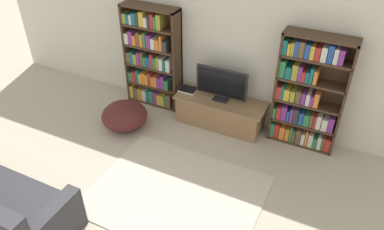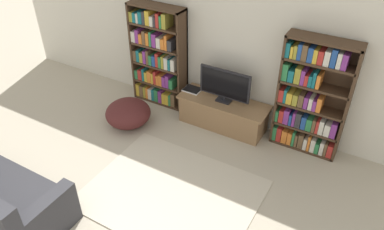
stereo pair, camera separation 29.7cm
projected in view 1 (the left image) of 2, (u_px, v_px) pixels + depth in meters
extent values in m
cube|color=silver|center=(223.00, 44.00, 5.89)|extent=(8.80, 0.06, 2.60)
cube|color=#422D1E|center=(129.00, 52.00, 6.58)|extent=(0.04, 0.30, 1.80)
cube|color=#422D1E|center=(177.00, 63.00, 6.23)|extent=(0.04, 0.30, 1.80)
cube|color=#422D1E|center=(156.00, 54.00, 6.50)|extent=(1.00, 0.04, 1.80)
cube|color=#422D1E|center=(149.00, 7.00, 5.90)|extent=(1.00, 0.30, 0.04)
cube|color=#422D1E|center=(155.00, 101.00, 6.91)|extent=(0.96, 0.30, 0.04)
cube|color=gold|center=(135.00, 89.00, 6.97)|extent=(0.07, 0.24, 0.24)
cube|color=brown|center=(139.00, 91.00, 6.95)|extent=(0.08, 0.24, 0.22)
cube|color=#9E9333|center=(142.00, 92.00, 6.92)|extent=(0.05, 0.24, 0.22)
cube|color=orange|center=(144.00, 92.00, 6.90)|extent=(0.05, 0.24, 0.22)
cube|color=silver|center=(147.00, 94.00, 6.88)|extent=(0.07, 0.24, 0.21)
cube|color=#196B75|center=(150.00, 94.00, 6.86)|extent=(0.06, 0.24, 0.22)
cube|color=#2D7F47|center=(154.00, 95.00, 6.82)|extent=(0.08, 0.24, 0.24)
cube|color=#7F338C|center=(158.00, 96.00, 6.80)|extent=(0.07, 0.24, 0.23)
cube|color=gold|center=(161.00, 98.00, 6.78)|extent=(0.07, 0.24, 0.20)
cube|color=gold|center=(165.00, 98.00, 6.75)|extent=(0.06, 0.24, 0.20)
cube|color=#2D7F47|center=(168.00, 99.00, 6.73)|extent=(0.05, 0.24, 0.21)
cube|color=brown|center=(171.00, 99.00, 6.69)|extent=(0.08, 0.24, 0.25)
cube|color=#422D1E|center=(154.00, 84.00, 6.70)|extent=(0.96, 0.30, 0.04)
cube|color=#2D7F47|center=(133.00, 74.00, 6.79)|extent=(0.07, 0.24, 0.17)
cube|color=#B72D28|center=(137.00, 75.00, 6.75)|extent=(0.08, 0.24, 0.19)
cube|color=#196B75|center=(140.00, 75.00, 6.71)|extent=(0.05, 0.24, 0.23)
cube|color=gold|center=(143.00, 76.00, 6.70)|extent=(0.06, 0.24, 0.19)
cube|color=orange|center=(147.00, 76.00, 6.67)|extent=(0.08, 0.24, 0.22)
cube|color=gold|center=(150.00, 78.00, 6.65)|extent=(0.04, 0.24, 0.19)
cube|color=#B72D28|center=(152.00, 77.00, 6.62)|extent=(0.05, 0.24, 0.24)
cube|color=orange|center=(155.00, 79.00, 6.62)|extent=(0.05, 0.24, 0.18)
cube|color=orange|center=(158.00, 80.00, 6.59)|extent=(0.07, 0.24, 0.20)
cube|color=#7F338C|center=(161.00, 81.00, 6.57)|extent=(0.07, 0.24, 0.19)
cube|color=#7F338C|center=(165.00, 81.00, 6.53)|extent=(0.07, 0.24, 0.23)
cube|color=#2D7F47|center=(169.00, 83.00, 6.52)|extent=(0.07, 0.24, 0.17)
cube|color=#422D1E|center=(153.00, 66.00, 6.50)|extent=(0.96, 0.30, 0.04)
cube|color=brown|center=(131.00, 56.00, 6.57)|extent=(0.07, 0.24, 0.19)
cube|color=#196B75|center=(135.00, 56.00, 6.54)|extent=(0.06, 0.24, 0.21)
cube|color=#9E9333|center=(138.00, 57.00, 6.52)|extent=(0.07, 0.24, 0.19)
cube|color=#7F338C|center=(142.00, 57.00, 6.49)|extent=(0.06, 0.24, 0.23)
cube|color=brown|center=(145.00, 57.00, 6.46)|extent=(0.05, 0.24, 0.25)
cube|color=#2D7F47|center=(148.00, 60.00, 6.46)|extent=(0.06, 0.24, 0.18)
cube|color=#234C99|center=(151.00, 60.00, 6.43)|extent=(0.07, 0.24, 0.19)
cube|color=#B72D28|center=(154.00, 59.00, 6.39)|extent=(0.06, 0.24, 0.25)
cube|color=#2D7F47|center=(157.00, 61.00, 6.38)|extent=(0.05, 0.24, 0.20)
cube|color=#9E9333|center=(160.00, 61.00, 6.35)|extent=(0.05, 0.24, 0.22)
cube|color=silver|center=(164.00, 62.00, 6.33)|extent=(0.07, 0.24, 0.21)
cube|color=#196B75|center=(167.00, 64.00, 6.31)|extent=(0.04, 0.24, 0.20)
cube|color=silver|center=(171.00, 64.00, 6.29)|extent=(0.07, 0.24, 0.21)
cube|color=#422D1E|center=(152.00, 47.00, 6.29)|extent=(0.96, 0.30, 0.04)
cube|color=silver|center=(130.00, 37.00, 6.37)|extent=(0.08, 0.24, 0.19)
cube|color=#7F338C|center=(134.00, 36.00, 6.33)|extent=(0.07, 0.24, 0.23)
cube|color=orange|center=(137.00, 39.00, 6.32)|extent=(0.07, 0.24, 0.17)
cube|color=brown|center=(141.00, 37.00, 6.27)|extent=(0.06, 0.24, 0.24)
cube|color=orange|center=(144.00, 39.00, 6.25)|extent=(0.06, 0.24, 0.22)
cube|color=#2D7F47|center=(147.00, 39.00, 6.22)|extent=(0.04, 0.24, 0.25)
cube|color=#7F338C|center=(151.00, 40.00, 6.20)|extent=(0.08, 0.24, 0.23)
cube|color=silver|center=(156.00, 42.00, 6.18)|extent=(0.08, 0.24, 0.18)
cube|color=orange|center=(160.00, 43.00, 6.15)|extent=(0.07, 0.24, 0.18)
cube|color=orange|center=(164.00, 42.00, 6.11)|extent=(0.05, 0.24, 0.25)
cube|color=#333338|center=(167.00, 45.00, 6.10)|extent=(0.08, 0.24, 0.18)
cube|color=#422D1E|center=(150.00, 26.00, 6.08)|extent=(0.96, 0.30, 0.04)
cube|color=#9E9333|center=(127.00, 17.00, 6.17)|extent=(0.07, 0.24, 0.17)
cube|color=#196B75|center=(131.00, 17.00, 6.15)|extent=(0.06, 0.24, 0.16)
cube|color=silver|center=(134.00, 18.00, 6.13)|extent=(0.04, 0.24, 0.16)
cube|color=#196B75|center=(137.00, 17.00, 6.09)|extent=(0.07, 0.24, 0.20)
cube|color=#333338|center=(140.00, 18.00, 6.06)|extent=(0.05, 0.24, 0.22)
cube|color=gold|center=(144.00, 18.00, 6.03)|extent=(0.08, 0.24, 0.24)
cube|color=silver|center=(148.00, 21.00, 6.02)|extent=(0.07, 0.24, 0.16)
cube|color=#333338|center=(152.00, 21.00, 6.00)|extent=(0.04, 0.24, 0.17)
cube|color=#B72D28|center=(155.00, 20.00, 5.96)|extent=(0.06, 0.24, 0.23)
cube|color=#2D7F47|center=(158.00, 21.00, 5.95)|extent=(0.04, 0.24, 0.20)
cube|color=#9E9333|center=(161.00, 21.00, 5.91)|extent=(0.08, 0.24, 0.25)
cube|color=#422D1E|center=(277.00, 86.00, 5.62)|extent=(0.04, 0.30, 1.80)
cube|color=#422D1E|center=(344.00, 101.00, 5.27)|extent=(0.04, 0.30, 1.80)
cube|color=#422D1E|center=(312.00, 89.00, 5.54)|extent=(1.00, 0.04, 1.80)
cube|color=#422D1E|center=(322.00, 37.00, 4.94)|extent=(1.00, 0.30, 0.04)
cube|color=#422D1E|center=(300.00, 140.00, 5.95)|extent=(0.96, 0.30, 0.04)
cube|color=#2D7F47|center=(274.00, 127.00, 6.01)|extent=(0.06, 0.24, 0.24)
cube|color=#B72D28|center=(278.00, 128.00, 5.99)|extent=(0.07, 0.24, 0.24)
cube|color=orange|center=(283.00, 130.00, 5.96)|extent=(0.08, 0.24, 0.22)
cube|color=orange|center=(289.00, 131.00, 5.93)|extent=(0.07, 0.24, 0.22)
cube|color=#2D7F47|center=(292.00, 132.00, 5.90)|extent=(0.04, 0.24, 0.25)
cube|color=brown|center=(295.00, 133.00, 5.90)|extent=(0.04, 0.24, 0.22)
cube|color=brown|center=(300.00, 134.00, 5.87)|extent=(0.07, 0.24, 0.24)
cube|color=silver|center=(304.00, 136.00, 5.85)|extent=(0.05, 0.24, 0.19)
cube|color=orange|center=(308.00, 135.00, 5.82)|extent=(0.04, 0.24, 0.26)
cube|color=silver|center=(311.00, 137.00, 5.80)|extent=(0.07, 0.24, 0.22)
cube|color=#2D7F47|center=(315.00, 140.00, 5.79)|extent=(0.06, 0.24, 0.18)
cube|color=silver|center=(320.00, 140.00, 5.76)|extent=(0.06, 0.24, 0.22)
cube|color=brown|center=(324.00, 141.00, 5.73)|extent=(0.04, 0.24, 0.23)
cube|color=#B72D28|center=(328.00, 142.00, 5.71)|extent=(0.08, 0.24, 0.22)
cube|color=#422D1E|center=(304.00, 122.00, 5.74)|extent=(0.96, 0.30, 0.04)
cube|color=#2D7F47|center=(276.00, 110.00, 5.83)|extent=(0.04, 0.24, 0.18)
cube|color=#B72D28|center=(280.00, 110.00, 5.80)|extent=(0.07, 0.24, 0.21)
cube|color=#7F338C|center=(285.00, 111.00, 5.76)|extent=(0.08, 0.24, 0.24)
cube|color=#234C99|center=(289.00, 113.00, 5.75)|extent=(0.04, 0.24, 0.18)
cube|color=#7F338C|center=(293.00, 113.00, 5.72)|extent=(0.04, 0.24, 0.23)
cube|color=#333338|center=(297.00, 113.00, 5.69)|extent=(0.08, 0.24, 0.25)
cube|color=#234C99|center=(302.00, 116.00, 5.67)|extent=(0.07, 0.24, 0.21)
cube|color=#2D7F47|center=(308.00, 117.00, 5.65)|extent=(0.08, 0.24, 0.20)
cube|color=brown|center=(312.00, 118.00, 5.62)|extent=(0.05, 0.24, 0.21)
cube|color=#B72D28|center=(316.00, 119.00, 5.60)|extent=(0.04, 0.24, 0.21)
cube|color=silver|center=(320.00, 119.00, 5.58)|extent=(0.07, 0.24, 0.23)
cube|color=silver|center=(325.00, 122.00, 5.55)|extent=(0.08, 0.24, 0.19)
cube|color=#7F338C|center=(332.00, 122.00, 5.51)|extent=(0.08, 0.24, 0.24)
cube|color=#422D1E|center=(308.00, 103.00, 5.54)|extent=(0.96, 0.30, 0.04)
cube|color=#B72D28|center=(280.00, 90.00, 5.61)|extent=(0.07, 0.24, 0.20)
cube|color=#196B75|center=(284.00, 90.00, 5.59)|extent=(0.04, 0.24, 0.22)
cube|color=gold|center=(288.00, 92.00, 5.57)|extent=(0.08, 0.24, 0.18)
cube|color=#9E9333|center=(294.00, 94.00, 5.54)|extent=(0.07, 0.24, 0.18)
cube|color=brown|center=(300.00, 94.00, 5.51)|extent=(0.07, 0.24, 0.20)
cube|color=#7F338C|center=(305.00, 96.00, 5.48)|extent=(0.06, 0.24, 0.18)
cube|color=silver|center=(309.00, 97.00, 5.46)|extent=(0.05, 0.24, 0.18)
cube|color=#7F338C|center=(313.00, 98.00, 5.45)|extent=(0.05, 0.24, 0.17)
cube|color=orange|center=(318.00, 98.00, 5.41)|extent=(0.06, 0.24, 0.22)
cube|color=#422D1E|center=(312.00, 82.00, 5.33)|extent=(0.96, 0.30, 0.04)
cube|color=#2D7F47|center=(284.00, 67.00, 5.39)|extent=(0.08, 0.24, 0.25)
cube|color=#196B75|center=(290.00, 70.00, 5.38)|extent=(0.08, 0.24, 0.18)
cube|color=#9E9333|center=(296.00, 70.00, 5.33)|extent=(0.08, 0.24, 0.24)
cube|color=#7F338C|center=(302.00, 71.00, 5.31)|extent=(0.05, 0.24, 0.22)
cube|color=#B72D28|center=(305.00, 74.00, 5.30)|extent=(0.05, 0.24, 0.16)
cube|color=#196B75|center=(309.00, 75.00, 5.28)|extent=(0.05, 0.24, 0.17)
cube|color=#196B75|center=(313.00, 73.00, 5.25)|extent=(0.04, 0.24, 0.24)
cube|color=orange|center=(317.00, 75.00, 5.23)|extent=(0.05, 0.24, 0.21)
cube|color=#422D1E|center=(317.00, 59.00, 5.12)|extent=(0.96, 0.30, 0.04)
cube|color=#196B75|center=(287.00, 45.00, 5.20)|extent=(0.06, 0.24, 0.21)
cube|color=gold|center=(291.00, 47.00, 5.19)|extent=(0.04, 0.24, 0.17)
cube|color=#9E9333|center=(294.00, 47.00, 5.17)|extent=(0.05, 0.24, 0.19)
cube|color=#234C99|center=(298.00, 47.00, 5.14)|extent=(0.05, 0.24, 0.23)
cube|color=brown|center=(303.00, 47.00, 5.11)|extent=(0.07, 0.24, 0.23)
cube|color=#234C99|center=(309.00, 49.00, 5.09)|extent=(0.07, 0.24, 0.21)
cube|color=gold|center=(314.00, 50.00, 5.07)|extent=(0.06, 0.24, 0.20)
cube|color=#B72D28|center=(319.00, 52.00, 5.05)|extent=(0.07, 0.24, 0.19)
cube|color=silver|center=(325.00, 52.00, 5.01)|extent=(0.07, 0.24, 0.21)
cube|color=#234C99|center=(332.00, 52.00, 4.97)|extent=(0.07, 0.24, 0.25)
cube|color=silver|center=(337.00, 54.00, 4.95)|extent=(0.06, 0.24, 0.22)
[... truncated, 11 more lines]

